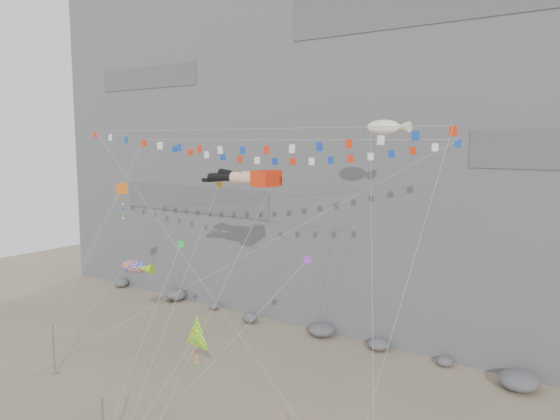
% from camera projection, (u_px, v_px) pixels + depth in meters
% --- Properties ---
extents(ground, '(120.00, 120.00, 0.00)m').
position_uv_depth(ground, '(196.00, 405.00, 38.68)').
color(ground, gray).
rests_on(ground, ground).
extents(cliff, '(80.00, 28.00, 50.00)m').
position_uv_depth(cliff, '(394.00, 84.00, 61.24)').
color(cliff, slate).
rests_on(cliff, ground).
extents(talus_boulders, '(60.00, 3.00, 1.20)m').
position_uv_depth(talus_boulders, '(322.00, 330.00, 52.27)').
color(talus_boulders, '#5C5C61').
rests_on(talus_boulders, ground).
extents(anchor_pole_left, '(0.12, 0.12, 4.24)m').
position_uv_depth(anchor_pole_left, '(54.00, 348.00, 43.67)').
color(anchor_pole_left, gray).
rests_on(anchor_pole_left, ground).
extents(legs_kite, '(7.69, 15.63, 21.47)m').
position_uv_depth(legs_kite, '(247.00, 177.00, 41.95)').
color(legs_kite, red).
rests_on(legs_kite, ground).
extents(flag_banner_upper, '(28.66, 15.97, 27.76)m').
position_uv_depth(flag_banner_upper, '(283.00, 140.00, 41.88)').
color(flag_banner_upper, red).
rests_on(flag_banner_upper, ground).
extents(flag_banner_lower, '(31.50, 5.36, 23.59)m').
position_uv_depth(flag_banner_lower, '(231.00, 130.00, 38.28)').
color(flag_banner_lower, red).
rests_on(flag_banner_lower, ground).
extents(harlequin_kite, '(3.84, 8.48, 16.68)m').
position_uv_depth(harlequin_kite, '(122.00, 189.00, 44.59)').
color(harlequin_kite, red).
rests_on(harlequin_kite, ground).
extents(fish_windsock, '(6.26, 8.07, 11.58)m').
position_uv_depth(fish_windsock, '(135.00, 267.00, 44.73)').
color(fish_windsock, orange).
rests_on(fish_windsock, ground).
extents(delta_kite, '(3.20, 5.73, 9.02)m').
position_uv_depth(delta_kite, '(196.00, 337.00, 33.18)').
color(delta_kite, yellow).
rests_on(delta_kite, ground).
extents(blimp_windsock, '(7.79, 13.08, 23.81)m').
position_uv_depth(blimp_windsock, '(383.00, 128.00, 40.39)').
color(blimp_windsock, '#F8F5CC').
rests_on(blimp_windsock, ground).
extents(small_kite_a, '(3.94, 13.49, 20.07)m').
position_uv_depth(small_kite_a, '(217.00, 190.00, 43.87)').
color(small_kite_a, '#FF9D15').
rests_on(small_kite_a, ground).
extents(small_kite_b, '(6.80, 10.34, 15.77)m').
position_uv_depth(small_kite_b, '(304.00, 263.00, 35.98)').
color(small_kite_b, purple).
rests_on(small_kite_b, ground).
extents(small_kite_c, '(1.34, 8.37, 13.80)m').
position_uv_depth(small_kite_c, '(179.00, 248.00, 38.20)').
color(small_kite_c, green).
rests_on(small_kite_c, ground).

